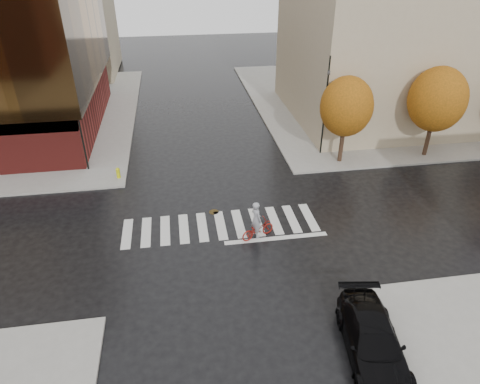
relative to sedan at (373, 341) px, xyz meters
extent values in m
plane|color=black|center=(-5.03, 9.65, -0.79)|extent=(120.00, 120.00, 0.00)
cube|color=gray|center=(15.97, 30.65, -0.71)|extent=(30.00, 30.00, 0.15)
cube|color=silver|center=(-5.03, 10.15, -0.78)|extent=(12.00, 3.00, 0.01)
cube|color=tan|center=(11.97, 26.65, 8.36)|extent=(16.00, 16.00, 18.00)
cylinder|color=#322016|center=(4.97, 17.05, 0.76)|extent=(0.32, 0.32, 2.80)
ellipsoid|color=#AF5C11|center=(4.97, 17.05, 3.68)|extent=(3.80, 3.80, 4.37)
cylinder|color=#322016|center=(11.97, 17.05, 0.76)|extent=(0.32, 0.32, 2.80)
ellipsoid|color=#AF5C11|center=(11.97, 17.05, 3.84)|extent=(4.20, 4.20, 4.83)
imported|color=black|center=(0.00, 0.00, 0.00)|extent=(2.95, 5.67, 1.57)
imported|color=maroon|center=(-3.06, 8.65, -0.24)|extent=(2.19, 1.45, 1.09)
imported|color=#92949A|center=(-3.16, 8.65, 0.46)|extent=(0.79, 0.95, 2.21)
cylinder|color=black|center=(-13.86, 18.65, 3.29)|extent=(0.12, 0.12, 7.86)
imported|color=black|center=(-13.86, 18.65, 6.14)|extent=(0.24, 0.21, 0.98)
cylinder|color=black|center=(3.97, 18.65, 3.15)|extent=(0.12, 0.12, 7.56)
imported|color=black|center=(3.97, 18.65, 5.89)|extent=(0.21, 0.23, 0.95)
cylinder|color=#C3C70B|center=(-11.53, 16.91, -0.31)|extent=(0.26, 0.26, 0.65)
sphere|color=#C3C70B|center=(-11.53, 16.91, 0.02)|extent=(0.28, 0.28, 0.28)
cylinder|color=#463719|center=(-5.28, 11.65, -0.78)|extent=(0.81, 0.81, 0.01)
camera|label=1|loc=(-7.17, -10.81, 14.03)|focal=32.00mm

